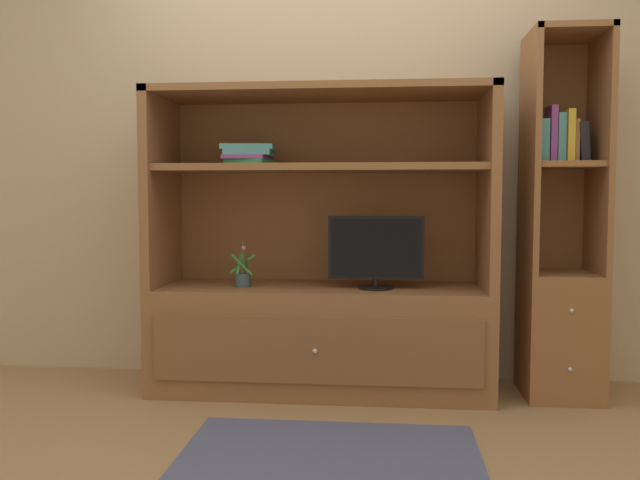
{
  "coord_description": "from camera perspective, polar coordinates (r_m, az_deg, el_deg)",
  "views": [
    {
      "loc": [
        0.34,
        -3.14,
        1.05
      ],
      "look_at": [
        0.0,
        0.35,
        0.81
      ],
      "focal_mm": 37.82,
      "sensor_mm": 36.0,
      "label": 1
    }
  ],
  "objects": [
    {
      "name": "media_console",
      "position": [
        3.61,
        0.09,
        -5.04
      ],
      "size": [
        1.78,
        0.6,
        1.59
      ],
      "color": "brown",
      "rests_on": "ground_plane"
    },
    {
      "name": "painted_rear_wall",
      "position": [
        3.92,
        0.58,
        9.12
      ],
      "size": [
        6.0,
        0.1,
        2.8
      ],
      "primitive_type": "cube",
      "color": "tan",
      "rests_on": "ground_plane"
    },
    {
      "name": "potted_plant",
      "position": [
        3.58,
        -6.54,
        -3.24
      ],
      "size": [
        0.13,
        0.08,
        0.24
      ],
      "color": "#384C56",
      "rests_on": "media_console"
    },
    {
      "name": "area_rug",
      "position": [
        2.75,
        0.71,
        -18.31
      ],
      "size": [
        1.2,
        0.91,
        0.01
      ],
      "primitive_type": "cube",
      "color": "#4C5170",
      "rests_on": "ground_plane"
    },
    {
      "name": "tv_monitor",
      "position": [
        3.48,
        4.76,
        -0.94
      ],
      "size": [
        0.49,
        0.18,
        0.38
      ],
      "color": "black",
      "rests_on": "media_console"
    },
    {
      "name": "magazine_stack",
      "position": [
        3.62,
        -6.01,
        7.19
      ],
      "size": [
        0.3,
        0.35,
        0.1
      ],
      "color": "#338C4C",
      "rests_on": "media_console"
    },
    {
      "name": "bookshelf_tall",
      "position": [
        3.68,
        19.69,
        -2.76
      ],
      "size": [
        0.38,
        0.43,
        1.86
      ],
      "color": "brown",
      "rests_on": "ground_plane"
    },
    {
      "name": "upright_book_row",
      "position": [
        3.66,
        19.72,
        8.08
      ],
      "size": [
        0.24,
        0.17,
        0.28
      ],
      "color": "teal",
      "rests_on": "bookshelf_tall"
    },
    {
      "name": "ground_plane",
      "position": [
        3.33,
        -0.61,
        -14.4
      ],
      "size": [
        8.0,
        8.0,
        0.0
      ],
      "primitive_type": "plane",
      "color": "#99754C"
    }
  ]
}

